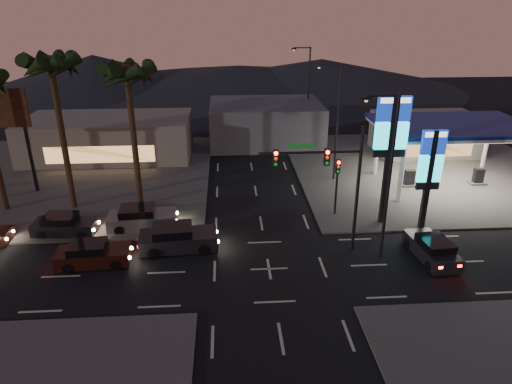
{
  "coord_description": "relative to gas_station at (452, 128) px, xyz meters",
  "views": [
    {
      "loc": [
        -2.31,
        -22.89,
        14.6
      ],
      "look_at": [
        -0.46,
        4.61,
        3.0
      ],
      "focal_mm": 32.0,
      "sensor_mm": 36.0,
      "label": 1
    }
  ],
  "objects": [
    {
      "name": "building_far_mid",
      "position": [
        -14.0,
        14.0,
        -2.88
      ],
      "size": [
        12.0,
        9.0,
        4.4
      ],
      "primitive_type": "cube",
      "color": "#4C4C51",
      "rests_on": "ground"
    },
    {
      "name": "hill_left",
      "position": [
        -41.0,
        48.0,
        -2.08
      ],
      "size": [
        40.0,
        40.0,
        6.0
      ],
      "primitive_type": "cone",
      "color": "black",
      "rests_on": "ground"
    },
    {
      "name": "streetlight_far",
      "position": [
        -9.21,
        16.0,
        0.64
      ],
      "size": [
        2.14,
        0.25,
        10.0
      ],
      "color": "black",
      "rests_on": "ground"
    },
    {
      "name": "corner_lot_nw",
      "position": [
        -32.0,
        4.0,
        -5.02
      ],
      "size": [
        24.0,
        24.0,
        0.12
      ],
      "primitive_type": "cube",
      "color": "#47443F",
      "rests_on": "ground"
    },
    {
      "name": "streetlight_mid",
      "position": [
        -9.21,
        2.0,
        0.64
      ],
      "size": [
        2.14,
        0.25,
        10.0
      ],
      "color": "black",
      "rests_on": "ground"
    },
    {
      "name": "corner_lot_ne",
      "position": [
        0.0,
        4.0,
        -5.02
      ],
      "size": [
        24.0,
        24.0,
        0.12
      ],
      "primitive_type": "cube",
      "color": "#47443F",
      "rests_on": "ground"
    },
    {
      "name": "building_far_west",
      "position": [
        -30.0,
        10.0,
        -3.08
      ],
      "size": [
        16.0,
        8.0,
        4.0
      ],
      "primitive_type": "cube",
      "color": "#726B5B",
      "rests_on": "ground"
    },
    {
      "name": "palm_a",
      "position": [
        -25.0,
        -2.5,
        4.35
      ],
      "size": [
        4.41,
        4.41,
        10.86
      ],
      "color": "black",
      "rests_on": "ground"
    },
    {
      "name": "suv_station",
      "position": [
        -5.99,
        -11.48,
        -4.42
      ],
      "size": [
        2.13,
        4.38,
        1.42
      ],
      "color": "black",
      "rests_on": "ground"
    },
    {
      "name": "ground",
      "position": [
        -16.0,
        -12.0,
        -5.08
      ],
      "size": [
        140.0,
        140.0,
        0.0
      ],
      "primitive_type": "plane",
      "color": "black",
      "rests_on": "ground"
    },
    {
      "name": "car_lane_a_mid",
      "position": [
        -26.45,
        -10.74,
        -4.42
      ],
      "size": [
        4.47,
        2.1,
        1.42
      ],
      "color": "black",
      "rests_on": "ground"
    },
    {
      "name": "pedestal_signal",
      "position": [
        -10.5,
        -5.02,
        -2.16
      ],
      "size": [
        0.32,
        0.39,
        4.3
      ],
      "color": "black",
      "rests_on": "ground"
    },
    {
      "name": "traffic_signal_mast",
      "position": [
        -12.24,
        -10.01,
        0.15
      ],
      "size": [
        6.1,
        0.39,
        8.0
      ],
      "color": "black",
      "rests_on": "ground"
    },
    {
      "name": "convenience_store",
      "position": [
        2.0,
        9.0,
        -3.08
      ],
      "size": [
        10.0,
        6.0,
        4.0
      ],
      "primitive_type": "cube",
      "color": "#726B5B",
      "rests_on": "ground"
    },
    {
      "name": "hill_center",
      "position": [
        -16.0,
        48.0,
        -3.08
      ],
      "size": [
        60.0,
        60.0,
        4.0
      ],
      "primitive_type": "cone",
      "color": "black",
      "rests_on": "ground"
    },
    {
      "name": "streetlight_near",
      "position": [
        -9.21,
        -11.0,
        0.64
      ],
      "size": [
        2.14,
        0.25,
        10.0
      ],
      "color": "black",
      "rests_on": "ground"
    },
    {
      "name": "hill_right",
      "position": [
        -1.0,
        48.0,
        -2.58
      ],
      "size": [
        50.0,
        50.0,
        5.0
      ],
      "primitive_type": "cone",
      "color": "black",
      "rests_on": "ground"
    },
    {
      "name": "car_lane_b_front",
      "position": [
        -24.33,
        -6.1,
        -4.36
      ],
      "size": [
        4.89,
        2.31,
        1.56
      ],
      "color": "#5E5E61",
      "rests_on": "ground"
    },
    {
      "name": "car_lane_b_mid",
      "position": [
        -29.37,
        -6.68,
        -4.44
      ],
      "size": [
        4.37,
        2.05,
        1.39
      ],
      "color": "black",
      "rests_on": "ground"
    },
    {
      "name": "pylon_sign_short",
      "position": [
        -5.0,
        -7.5,
        -0.42
      ],
      "size": [
        1.6,
        0.35,
        7.0
      ],
      "color": "black",
      "rests_on": "ground"
    },
    {
      "name": "pylon_sign_tall",
      "position": [
        -7.5,
        -6.5,
        1.31
      ],
      "size": [
        2.2,
        0.35,
        9.0
      ],
      "color": "black",
      "rests_on": "ground"
    },
    {
      "name": "palm_b",
      "position": [
        -30.0,
        -2.5,
        4.89
      ],
      "size": [
        4.41,
        4.41,
        11.46
      ],
      "color": "black",
      "rests_on": "ground"
    },
    {
      "name": "car_lane_a_front",
      "position": [
        -21.57,
        -9.26,
        -4.33
      ],
      "size": [
        5.11,
        2.45,
        1.62
      ],
      "color": "black",
      "rests_on": "ground"
    },
    {
      "name": "gas_station",
      "position": [
        0.0,
        0.0,
        0.0
      ],
      "size": [
        12.2,
        8.2,
        5.47
      ],
      "color": "silver",
      "rests_on": "ground"
    }
  ]
}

